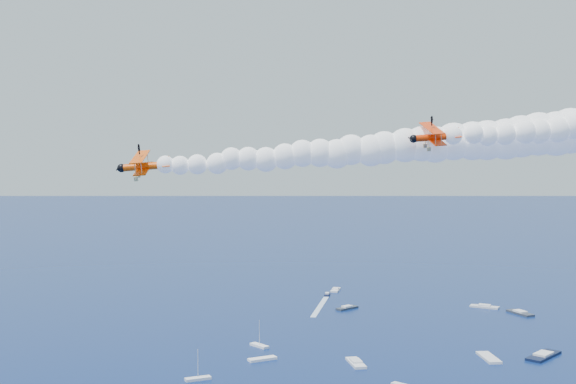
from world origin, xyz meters
The scene contains 4 objects.
biplane_lead centered at (18.89, 31.97, 59.81)m, with size 7.49×8.40×5.06m, color #EE3405, non-canonical shape.
biplane_trail centered at (-17.35, 7.65, 55.44)m, with size 8.15×9.14×5.50m, color #F94F05, non-canonical shape.
smoke_trail_trail centered at (9.99, 30.30, 58.19)m, with size 57.27×48.71×12.73m, color white, non-canonical shape.
spectator_boats centered at (-5.53, 120.02, 0.35)m, with size 239.54×172.93×0.70m.
Camera 1 is at (70.40, -68.93, 57.54)m, focal length 46.96 mm.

